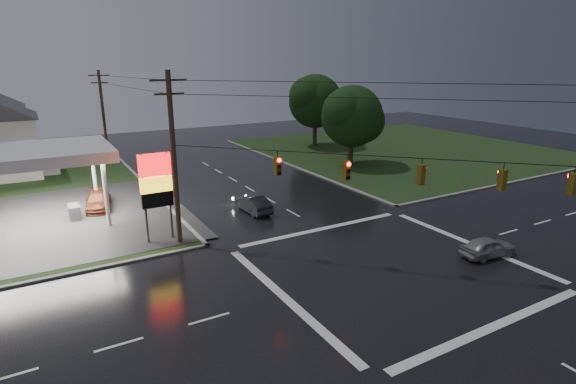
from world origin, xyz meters
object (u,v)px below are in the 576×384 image
utility_pole_nw (174,158)px  car_pump (98,201)px  utility_pole_n (103,115)px  car_north (253,204)px  tree_ne_near (353,116)px  pylon_sign (156,183)px  car_crossing (488,247)px  tree_ne_far (316,101)px

utility_pole_nw → car_pump: 11.96m
utility_pole_n → car_north: bearing=-74.7°
utility_pole_nw → tree_ne_near: (23.64, 12.49, -0.16)m
pylon_sign → tree_ne_near: size_ratio=0.67×
car_crossing → utility_pole_nw: bearing=60.1°
pylon_sign → utility_pole_n: (1.00, 27.50, 1.46)m
utility_pole_nw → car_north: 9.18m
utility_pole_nw → tree_ne_near: size_ratio=1.22×
car_north → utility_pole_nw: bearing=22.7°
pylon_sign → tree_ne_far: bearing=40.4°
tree_ne_near → car_north: 19.69m
utility_pole_n → tree_ne_far: (26.65, -4.01, 0.71)m
pylon_sign → utility_pole_n: 27.56m
utility_pole_nw → car_pump: utility_pole_nw is taller
car_crossing → car_north: bearing=36.9°
pylon_sign → car_pump: (-2.56, 9.23, -3.34)m
car_crossing → car_pump: size_ratio=0.78×
tree_ne_near → car_crossing: bearing=-108.4°
tree_ne_near → pylon_sign: bearing=-155.0°
utility_pole_n → tree_ne_far: utility_pole_n is taller
tree_ne_far → car_pump: 33.86m
tree_ne_near → tree_ne_far: size_ratio=0.92×
tree_ne_near → car_north: tree_ne_near is taller
car_crossing → tree_ne_near: bearing=-12.4°
car_north → utility_pole_n: bearing=-78.0°
pylon_sign → tree_ne_near: (24.64, 11.49, 1.55)m
car_pump → utility_pole_n: bearing=87.7°
tree_ne_far → pylon_sign: bearing=-139.6°
tree_ne_near → car_north: (-16.75, -9.13, -4.88)m
car_north → car_pump: 12.51m
tree_ne_far → car_north: size_ratio=2.38×
pylon_sign → utility_pole_n: size_ratio=0.57×
utility_pole_nw → car_crossing: 20.05m
utility_pole_nw → utility_pole_n: size_ratio=1.05×
car_north → car_pump: size_ratio=0.89×
utility_pole_n → tree_ne_far: 26.96m
pylon_sign → car_north: 8.89m
utility_pole_n → car_pump: bearing=-101.0°
pylon_sign → car_pump: 10.15m
tree_ne_far → car_crossing: 37.90m
tree_ne_near → tree_ne_far: (3.01, 12.00, 0.62)m
car_north → car_pump: bearing=-36.6°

